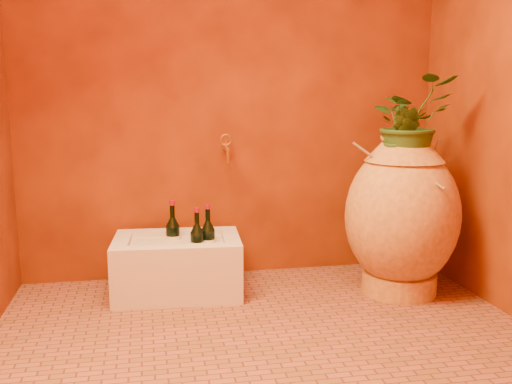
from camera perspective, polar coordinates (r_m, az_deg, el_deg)
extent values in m
plane|color=brown|center=(2.67, 1.17, -14.44)|extent=(2.50, 2.50, 0.00)
cube|color=#561B04|center=(3.42, -2.40, 12.37)|extent=(2.50, 0.02, 2.50)
cylinder|color=gold|center=(3.32, 14.09, -8.73)|extent=(0.54, 0.54, 0.12)
ellipsoid|color=gold|center=(3.22, 14.37, -2.33)|extent=(0.83, 0.83, 0.78)
cone|color=gold|center=(3.17, 14.65, 4.05)|extent=(0.57, 0.57, 0.12)
torus|color=gold|center=(3.16, 14.70, 5.27)|extent=(0.35, 0.35, 0.05)
cylinder|color=olive|center=(3.10, 13.63, 1.94)|extent=(0.43, 0.15, 0.32)
cylinder|color=olive|center=(3.06, 15.22, 2.41)|extent=(0.22, 0.36, 0.19)
cylinder|color=olive|center=(3.15, 16.88, 2.84)|extent=(0.25, 0.24, 0.23)
cube|color=beige|center=(3.21, -7.85, -7.54)|extent=(0.72, 0.51, 0.29)
cube|color=beige|center=(3.35, -8.11, -3.99)|extent=(0.69, 0.14, 0.03)
cube|color=beige|center=(2.99, -7.71, -5.69)|extent=(0.69, 0.14, 0.03)
cube|color=beige|center=(3.17, -13.34, -4.97)|extent=(0.11, 0.29, 0.03)
cube|color=beige|center=(3.20, -2.55, -4.57)|extent=(0.11, 0.29, 0.03)
cylinder|color=black|center=(3.25, -8.29, -5.02)|extent=(0.08, 0.08, 0.19)
cone|color=black|center=(3.22, -8.35, -2.98)|extent=(0.08, 0.08, 0.05)
cylinder|color=black|center=(3.21, -8.37, -1.91)|extent=(0.03, 0.03, 0.07)
cylinder|color=maroon|center=(3.20, -8.39, -1.09)|extent=(0.03, 0.03, 0.03)
cylinder|color=silver|center=(3.25, -8.29, -5.02)|extent=(0.08, 0.08, 0.08)
cylinder|color=black|center=(3.17, -4.80, -5.40)|extent=(0.08, 0.08, 0.18)
cone|color=black|center=(3.14, -4.83, -3.36)|extent=(0.08, 0.08, 0.05)
cylinder|color=black|center=(3.12, -4.85, -2.28)|extent=(0.03, 0.03, 0.07)
cylinder|color=maroon|center=(3.11, -4.86, -1.46)|extent=(0.03, 0.03, 0.03)
cylinder|color=silver|center=(3.17, -4.80, -5.40)|extent=(0.08, 0.08, 0.08)
cylinder|color=black|center=(3.13, -5.88, -5.64)|extent=(0.07, 0.07, 0.18)
cone|color=black|center=(3.10, -5.92, -3.65)|extent=(0.07, 0.07, 0.05)
cylinder|color=black|center=(3.09, -5.94, -2.59)|extent=(0.03, 0.03, 0.07)
cylinder|color=maroon|center=(3.08, -5.95, -1.80)|extent=(0.03, 0.03, 0.02)
cylinder|color=silver|center=(3.13, -5.88, -5.64)|extent=(0.08, 0.08, 0.08)
cylinder|color=#B48029|center=(3.36, -3.02, 4.37)|extent=(0.02, 0.14, 0.02)
cylinder|color=#B48029|center=(3.29, -2.84, 3.55)|extent=(0.02, 0.02, 0.08)
torus|color=#B48029|center=(3.35, -3.03, 5.23)|extent=(0.07, 0.01, 0.07)
cylinder|color=#B48029|center=(3.35, -3.03, 4.80)|extent=(0.01, 0.01, 0.05)
imported|color=#274819|center=(3.16, 15.11, 6.82)|extent=(0.50, 0.45, 0.49)
imported|color=#274819|center=(3.10, 14.35, 5.14)|extent=(0.24, 0.23, 0.34)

